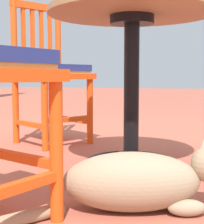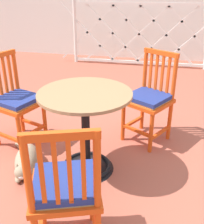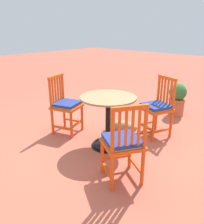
{
  "view_description": "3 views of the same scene",
  "coord_description": "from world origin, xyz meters",
  "px_view_note": "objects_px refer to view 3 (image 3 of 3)",
  "views": [
    {
      "loc": [
        -1.57,
        -0.23,
        0.43
      ],
      "look_at": [
        -0.03,
        0.24,
        0.27
      ],
      "focal_mm": 56.88,
      "sensor_mm": 36.0,
      "label": 1
    },
    {
      "loc": [
        0.59,
        -1.88,
        1.55
      ],
      "look_at": [
        0.15,
        0.2,
        0.53
      ],
      "focal_mm": 45.36,
      "sensor_mm": 36.0,
      "label": 2
    },
    {
      "loc": [
        2.28,
        2.09,
        1.6
      ],
      "look_at": [
        0.03,
        0.01,
        0.48
      ],
      "focal_mm": 37.53,
      "sensor_mm": 36.0,
      "label": 3
    }
  ],
  "objects_px": {
    "cafe_table": "(108,127)",
    "orange_chair_facing_out": "(157,108)",
    "orange_chair_near_fence": "(66,105)",
    "terracotta_planter": "(177,99)",
    "orange_chair_by_planter": "(123,143)",
    "tabby_cat": "(121,126)"
  },
  "relations": [
    {
      "from": "cafe_table",
      "to": "orange_chair_facing_out",
      "type": "height_order",
      "value": "orange_chair_facing_out"
    },
    {
      "from": "cafe_table",
      "to": "orange_chair_near_fence",
      "type": "distance_m",
      "value": 0.82
    },
    {
      "from": "orange_chair_near_fence",
      "to": "orange_chair_by_planter",
      "type": "distance_m",
      "value": 1.49
    },
    {
      "from": "orange_chair_near_fence",
      "to": "orange_chair_facing_out",
      "type": "bearing_deg",
      "value": 128.41
    },
    {
      "from": "orange_chair_near_fence",
      "to": "tabby_cat",
      "type": "distance_m",
      "value": 0.95
    },
    {
      "from": "cafe_table",
      "to": "orange_chair_facing_out",
      "type": "bearing_deg",
      "value": 158.79
    },
    {
      "from": "orange_chair_by_planter",
      "to": "tabby_cat",
      "type": "height_order",
      "value": "orange_chair_by_planter"
    },
    {
      "from": "terracotta_planter",
      "to": "orange_chair_near_fence",
      "type": "bearing_deg",
      "value": -26.29
    },
    {
      "from": "orange_chair_near_fence",
      "to": "terracotta_planter",
      "type": "relative_size",
      "value": 1.47
    },
    {
      "from": "orange_chair_facing_out",
      "to": "orange_chair_by_planter",
      "type": "bearing_deg",
      "value": 14.7
    },
    {
      "from": "orange_chair_facing_out",
      "to": "tabby_cat",
      "type": "distance_m",
      "value": 0.64
    },
    {
      "from": "cafe_table",
      "to": "terracotta_planter",
      "type": "xyz_separation_m",
      "value": [
        -1.81,
        0.14,
        0.04
      ]
    },
    {
      "from": "cafe_table",
      "to": "tabby_cat",
      "type": "distance_m",
      "value": 0.56
    },
    {
      "from": "orange_chair_near_fence",
      "to": "orange_chair_by_planter",
      "type": "height_order",
      "value": "same"
    },
    {
      "from": "orange_chair_facing_out",
      "to": "terracotta_planter",
      "type": "xyz_separation_m",
      "value": [
        -1.03,
        -0.16,
        -0.12
      ]
    },
    {
      "from": "cafe_table",
      "to": "orange_chair_facing_out",
      "type": "distance_m",
      "value": 0.86
    },
    {
      "from": "tabby_cat",
      "to": "terracotta_planter",
      "type": "bearing_deg",
      "value": 167.44
    },
    {
      "from": "cafe_table",
      "to": "terracotta_planter",
      "type": "bearing_deg",
      "value": 175.55
    },
    {
      "from": "orange_chair_by_planter",
      "to": "orange_chair_near_fence",
      "type": "bearing_deg",
      "value": -105.33
    },
    {
      "from": "cafe_table",
      "to": "orange_chair_facing_out",
      "type": "xyz_separation_m",
      "value": [
        -0.78,
        0.3,
        0.16
      ]
    },
    {
      "from": "orange_chair_near_fence",
      "to": "tabby_cat",
      "type": "height_order",
      "value": "orange_chair_near_fence"
    },
    {
      "from": "orange_chair_near_fence",
      "to": "terracotta_planter",
      "type": "xyz_separation_m",
      "value": [
        -1.91,
        0.94,
        -0.12
      ]
    }
  ]
}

